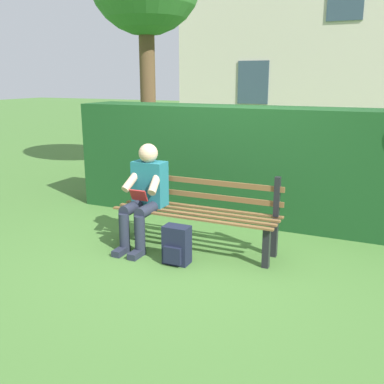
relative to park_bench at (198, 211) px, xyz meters
name	(u,v)px	position (x,y,z in m)	size (l,w,h in m)	color
ground	(196,249)	(0.00, 0.06, -0.43)	(60.00, 60.00, 0.00)	#477533
park_bench	(198,211)	(0.00, 0.00, 0.00)	(1.88, 0.48, 0.88)	black
person_seated	(145,193)	(0.59, 0.16, 0.19)	(0.44, 0.73, 1.18)	#1E6672
hedge_backdrop	(269,162)	(-0.45, -1.32, 0.37)	(5.43, 0.84, 1.64)	#19471E
building_facade	(350,33)	(-0.50, -9.76, 2.72)	(9.41, 3.19, 6.30)	beige
backpack	(177,245)	(0.02, 0.51, -0.23)	(0.27, 0.25, 0.41)	#191E33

